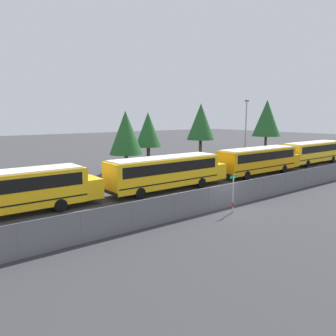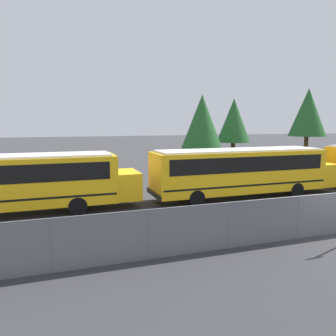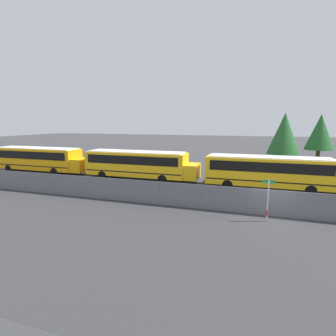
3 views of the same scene
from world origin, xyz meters
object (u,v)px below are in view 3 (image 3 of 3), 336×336
Objects in this scene: school_bus_0 at (40,158)px; tree_0 at (320,132)px; street_sign at (268,199)px; school_bus_2 at (271,170)px; tree_1 at (284,134)px; school_bus_1 at (138,163)px.

school_bus_0 is 33.87m from tree_0.
school_bus_0 is 4.61× the size of street_sign.
tree_0 is at bearing 62.53° from school_bus_2.
school_bus_0 is 1.75× the size of tree_0.
school_bus_0 is 25.60m from school_bus_2.
tree_0 reaches higher than school_bus_2.
street_sign is 0.37× the size of tree_1.
school_bus_2 is 1.71× the size of tree_1.
street_sign is at bearing -18.76° from school_bus_0.
school_bus_2 is (25.60, -0.39, 0.00)m from school_bus_0.
street_sign is at bearing -94.42° from school_bus_2.
school_bus_0 is at bearing 179.88° from school_bus_1.
school_bus_0 is 1.00× the size of school_bus_1.
street_sign is (24.97, -8.48, -0.36)m from school_bus_0.
street_sign is (-0.63, -8.09, -0.36)m from school_bus_2.
school_bus_1 reaches higher than street_sign.
school_bus_2 is (12.84, -0.36, 0.00)m from school_bus_1.
school_bus_1 is 14.86m from street_sign.
tree_1 reaches higher than school_bus_1.
school_bus_0 is 26.37m from street_sign.
tree_1 is (1.96, 10.24, 2.79)m from school_bus_2.
school_bus_0 is at bearing -160.18° from tree_0.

